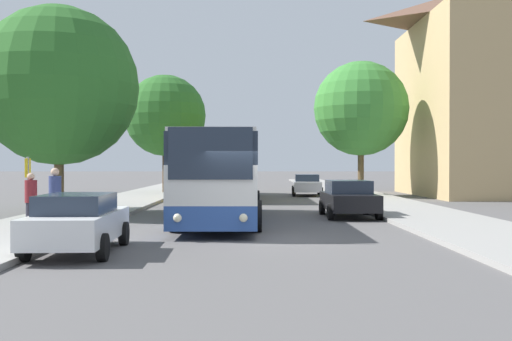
# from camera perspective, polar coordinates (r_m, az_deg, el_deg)

# --- Properties ---
(ground_plane) EXTENTS (300.00, 300.00, 0.00)m
(ground_plane) POSITION_cam_1_polar(r_m,az_deg,el_deg) (17.31, -0.47, -6.49)
(ground_plane) COLOR #565454
(ground_plane) RESTS_ON ground
(sidewalk_left) EXTENTS (4.00, 120.00, 0.15)m
(sidewalk_left) POSITION_cam_1_polar(r_m,az_deg,el_deg) (18.65, -22.64, -5.79)
(sidewalk_left) COLOR gray
(sidewalk_left) RESTS_ON ground_plane
(sidewalk_right) EXTENTS (4.00, 120.00, 0.15)m
(sidewalk_right) POSITION_cam_1_polar(r_m,az_deg,el_deg) (18.67, 21.66, -5.78)
(sidewalk_right) COLOR gray
(sidewalk_right) RESTS_ON ground_plane
(bus_front) EXTENTS (2.94, 11.73, 3.18)m
(bus_front) POSITION_cam_1_polar(r_m,az_deg,el_deg) (22.28, -3.30, -0.49)
(bus_front) COLOR #2D519E
(bus_front) RESTS_ON ground_plane
(bus_middle) EXTENTS (2.93, 10.80, 3.33)m
(bus_middle) POSITION_cam_1_polar(r_m,az_deg,el_deg) (36.67, -2.23, 0.07)
(bus_middle) COLOR #2D2D2D
(bus_middle) RESTS_ON ground_plane
(parked_car_left_curb) EXTENTS (2.02, 4.29, 1.43)m
(parked_car_left_curb) POSITION_cam_1_polar(r_m,az_deg,el_deg) (15.06, -16.59, -4.70)
(parked_car_left_curb) COLOR silver
(parked_car_left_curb) RESTS_ON ground_plane
(parked_car_right_near) EXTENTS (2.08, 4.04, 1.48)m
(parked_car_right_near) POSITION_cam_1_polar(r_m,az_deg,el_deg) (24.38, 8.83, -2.60)
(parked_car_right_near) COLOR black
(parked_car_right_near) RESTS_ON ground_plane
(parked_car_right_far) EXTENTS (2.16, 4.50, 1.43)m
(parked_car_right_far) POSITION_cam_1_polar(r_m,az_deg,el_deg) (40.50, 4.86, -1.33)
(parked_car_right_far) COLOR #B7B7BC
(parked_car_right_far) RESTS_ON ground_plane
(bus_stop_sign) EXTENTS (0.08, 0.45, 2.22)m
(bus_stop_sign) POSITION_cam_1_polar(r_m,az_deg,el_deg) (20.12, -20.90, -1.15)
(bus_stop_sign) COLOR gray
(bus_stop_sign) RESTS_ON sidewalk_left
(pedestrian_waiting_near) EXTENTS (0.36, 0.36, 1.72)m
(pedestrian_waiting_near) POSITION_cam_1_polar(r_m,az_deg,el_deg) (19.44, -20.64, -2.73)
(pedestrian_waiting_near) COLOR #23232D
(pedestrian_waiting_near) RESTS_ON sidewalk_left
(pedestrian_waiting_far) EXTENTS (0.36, 0.36, 1.88)m
(pedestrian_waiting_far) POSITION_cam_1_polar(r_m,az_deg,el_deg) (18.67, -18.59, -2.59)
(pedestrian_waiting_far) COLOR #23232D
(pedestrian_waiting_far) RESTS_ON sidewalk_left
(tree_left_near) EXTENTS (6.72, 6.72, 8.65)m
(tree_left_near) POSITION_cam_1_polar(r_m,az_deg,el_deg) (26.84, -18.28, 7.66)
(tree_left_near) COLOR brown
(tree_left_near) RESTS_ON sidewalk_left
(tree_left_far) EXTENTS (5.74, 5.74, 8.28)m
(tree_left_far) POSITION_cam_1_polar(r_m,az_deg,el_deg) (42.91, -8.65, 5.19)
(tree_left_far) COLOR #47331E
(tree_left_far) RESTS_ON sidewalk_left
(tree_right_near) EXTENTS (6.24, 6.24, 8.77)m
(tree_right_near) POSITION_cam_1_polar(r_m,az_deg,el_deg) (40.32, 9.96, 5.82)
(tree_right_near) COLOR brown
(tree_right_near) RESTS_ON sidewalk_right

